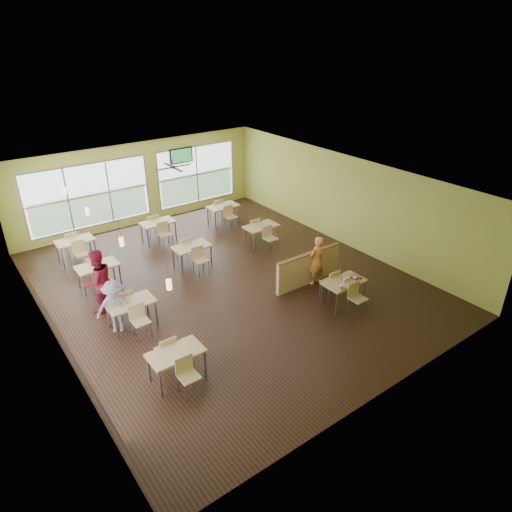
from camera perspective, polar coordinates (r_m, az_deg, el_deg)
name	(u,v)px	position (r m, az deg, el deg)	size (l,w,h in m)	color
room	(224,235)	(13.40, -4.04, 2.65)	(12.00, 12.04, 3.20)	black
window_bays	(99,227)	(15.07, -19.01, 3.50)	(9.24, 10.24, 2.38)	white
main_table	(344,285)	(12.95, 10.91, -3.55)	(1.22, 1.52, 0.87)	tan
half_wall_divider	(308,268)	(13.88, 6.56, -1.52)	(2.40, 0.14, 1.04)	tan
dining_tables	(168,253)	(14.74, -10.97, 0.38)	(6.92, 8.72, 0.87)	tan
pendant_lights	(104,226)	(12.42, -18.44, 3.56)	(0.11, 7.31, 0.86)	#2D2119
ceiling_fan	(173,167)	(15.42, -10.35, 10.89)	(1.25, 1.25, 0.29)	#2D2119
tv_backwall	(181,156)	(18.83, -9.34, 12.28)	(1.00, 0.07, 0.60)	black
man_plaid	(317,260)	(13.81, 7.60, -0.56)	(0.57, 0.37, 1.55)	red
patron_maroon	(98,281)	(13.02, -19.14, -3.02)	(0.90, 0.70, 1.84)	maroon
patron_grey	(115,307)	(12.12, -17.22, -6.09)	(0.95, 0.55, 1.47)	slate
cup_blue	(341,287)	(12.45, 10.53, -3.81)	(0.10, 0.10, 0.35)	white
cup_yellow	(345,280)	(12.78, 11.01, -2.98)	(0.10, 0.10, 0.37)	white
cup_red_near	(348,279)	(12.87, 11.41, -2.83)	(0.10, 0.10, 0.35)	white
cup_red_far	(355,278)	(12.93, 12.24, -2.76)	(0.10, 0.10, 0.36)	white
food_basket	(354,277)	(13.10, 12.18, -2.54)	(0.26, 0.26, 0.06)	black
ketchup_cup	(361,278)	(13.09, 12.99, -2.75)	(0.06, 0.06, 0.03)	#A9020E
wrapper_left	(343,289)	(12.48, 10.83, -4.04)	(0.18, 0.16, 0.04)	#99734A
wrapper_mid	(341,278)	(13.00, 10.62, -2.67)	(0.20, 0.18, 0.05)	#99734A
wrapper_right	(356,283)	(12.83, 12.45, -3.32)	(0.14, 0.13, 0.04)	#99734A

